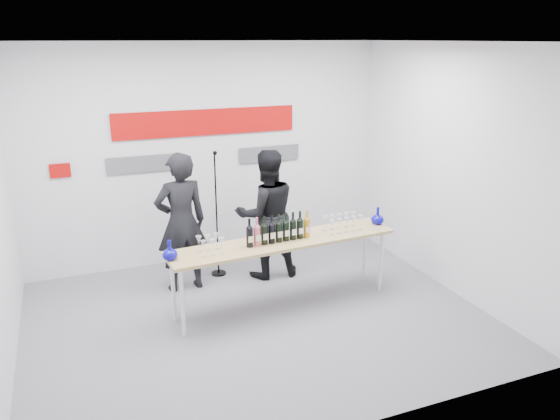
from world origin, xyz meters
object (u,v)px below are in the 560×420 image
(presenter_left, at_px, (181,223))
(mic_stand, at_px, (217,238))
(tasting_table, at_px, (283,245))
(presenter_right, at_px, (267,214))

(presenter_left, relative_size, mic_stand, 1.04)
(tasting_table, distance_m, mic_stand, 1.25)
(tasting_table, relative_size, presenter_left, 1.57)
(tasting_table, bearing_deg, presenter_left, 134.36)
(mic_stand, bearing_deg, tasting_table, -88.91)
(presenter_right, height_order, mic_stand, presenter_right)
(tasting_table, bearing_deg, presenter_right, 77.93)
(tasting_table, height_order, presenter_right, presenter_right)
(presenter_right, relative_size, mic_stand, 1.01)
(tasting_table, bearing_deg, mic_stand, 108.75)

